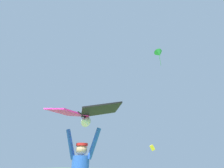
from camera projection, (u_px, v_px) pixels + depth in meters
held_stunt_kite at (83, 114)px, 3.46m from camera, size 1.78×1.15×0.41m
distant_kite_yellow_overhead_distant at (152, 148)px, 34.99m from camera, size 1.13×1.03×1.45m
distant_kite_green_mid_right at (159, 54)px, 24.15m from camera, size 1.72×1.73×2.96m
marker_flag at (80, 155)px, 10.32m from camera, size 0.30×0.24×2.08m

